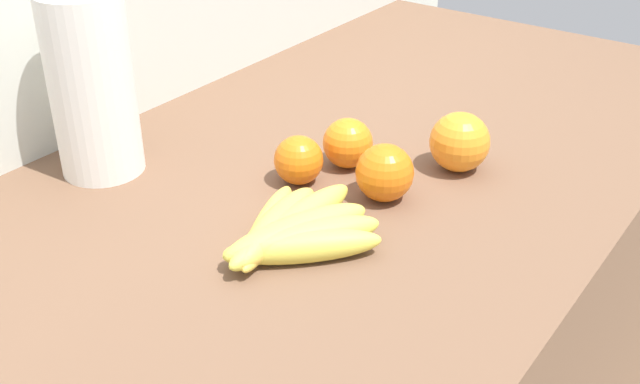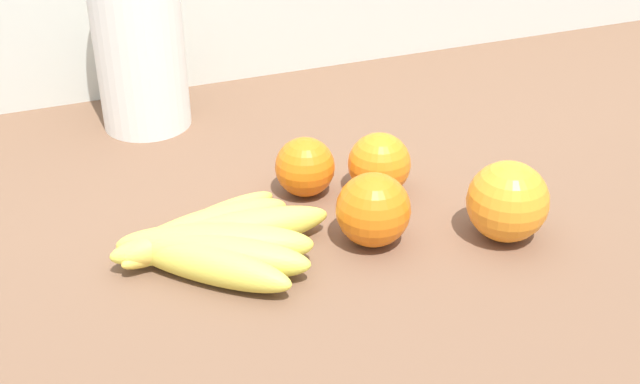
{
  "view_description": "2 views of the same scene",
  "coord_description": "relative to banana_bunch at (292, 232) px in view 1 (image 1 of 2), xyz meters",
  "views": [
    {
      "loc": [
        -0.81,
        -0.52,
        1.37
      ],
      "look_at": [
        -0.16,
        -0.05,
        0.91
      ],
      "focal_mm": 43.3,
      "sensor_mm": 36.0,
      "label": 1
    },
    {
      "loc": [
        -0.36,
        -0.71,
        1.33
      ],
      "look_at": [
        -0.12,
        -0.08,
        0.93
      ],
      "focal_mm": 45.99,
      "sensor_mm": 36.0,
      "label": 2
    }
  ],
  "objects": [
    {
      "name": "banana_bunch",
      "position": [
        0.0,
        0.0,
        0.0
      ],
      "size": [
        0.22,
        0.19,
        0.04
      ],
      "color": "#E1D24C",
      "rests_on": "counter"
    },
    {
      "name": "orange_front",
      "position": [
        0.13,
        0.09,
        0.01
      ],
      "size": [
        0.07,
        0.07,
        0.07
      ],
      "primitive_type": "sphere",
      "color": "orange",
      "rests_on": "counter"
    },
    {
      "name": "orange_right",
      "position": [
        0.21,
        0.06,
        0.01
      ],
      "size": [
        0.07,
        0.07,
        0.07
      ],
      "primitive_type": "sphere",
      "color": "orange",
      "rests_on": "counter"
    },
    {
      "name": "orange_far_right",
      "position": [
        0.16,
        -0.03,
        0.02
      ],
      "size": [
        0.07,
        0.07,
        0.07
      ],
      "primitive_type": "sphere",
      "color": "orange",
      "rests_on": "counter"
    },
    {
      "name": "paper_towel_roll",
      "position": [
        0.0,
        0.33,
        0.1
      ],
      "size": [
        0.11,
        0.11,
        0.28
      ],
      "color": "white",
      "rests_on": "counter"
    },
    {
      "name": "wall_back",
      "position": [
        0.22,
        0.46,
        -0.24
      ],
      "size": [
        1.87,
        0.06,
        1.3
      ],
      "primitive_type": "cube",
      "color": "silver",
      "rests_on": "ground"
    },
    {
      "name": "orange_back_right",
      "position": [
        0.29,
        -0.07,
        0.02
      ],
      "size": [
        0.08,
        0.08,
        0.08
      ],
      "primitive_type": "sphere",
      "color": "orange",
      "rests_on": "counter"
    }
  ]
}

